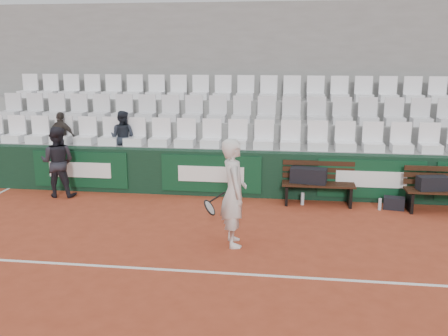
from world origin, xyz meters
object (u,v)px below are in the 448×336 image
Objects in this scene: bench_left at (318,194)px; ball_kid at (58,162)px; spectator_b at (60,118)px; sports_bag_right at (433,183)px; sports_bag_ground at (394,203)px; tennis_player at (234,193)px; spectator_c at (122,118)px; water_bottle_far at (380,204)px; sports_bag_left at (309,175)px; water_bottle_near at (303,199)px; bench_right at (444,201)px.

bench_left is 0.97× the size of ball_kid.
sports_bag_right is at bearing -179.41° from spectator_b.
bench_left is 2.26m from sports_bag_right.
tennis_player is (-3.02, -2.32, 0.77)m from sports_bag_ground.
spectator_c is (-4.51, 0.91, 1.40)m from bench_left.
tennis_player reaches higher than water_bottle_far.
spectator_b reaches higher than sports_bag_left.
bench_left is 5.68× the size of water_bottle_near.
bench_left is 1.26× the size of spectator_b.
water_bottle_far is 0.15× the size of ball_kid.
ball_kid is at bearing 179.62° from sports_bag_right.
spectator_b is 1.51m from spectator_c.
bench_left is 6.24m from spectator_b.
sports_bag_left is (-2.67, 0.22, 0.38)m from bench_right.
water_bottle_near is at bearing 178.38° from spectator_b.
bench_left is at bearing -7.64° from sports_bag_left.
water_bottle_far is 0.13× the size of tennis_player.
spectator_c reaches higher than sports_bag_right.
bench_right is 2.78m from water_bottle_near.
ball_kid is at bearing -178.46° from bench_left.
sports_bag_left is at bearing 172.36° from bench_left.
spectator_c is at bearing 168.56° from bench_left.
tennis_player is 5.67m from spectator_b.
sports_bag_ground is at bearing 175.92° from bench_right.
spectator_c reaches higher than ball_kid.
sports_bag_right is at bearing 1.52° from water_bottle_far.
sports_bag_left is 0.48× the size of ball_kid.
bench_right is 0.94m from sports_bag_ground.
sports_bag_right is at bearing 31.16° from tennis_player.
water_bottle_far is 0.19× the size of spectator_c.
spectator_b is at bearing 172.54° from bench_right.
sports_bag_right is at bearing -5.24° from bench_left.
water_bottle_near is 4.56m from spectator_c.
sports_bag_left is 2.81m from tennis_player.
ball_kid is at bearing 179.35° from water_bottle_far.
tennis_player reaches higher than water_bottle_near.
tennis_player is (-3.72, -2.25, 0.30)m from sports_bag_right.
water_bottle_near is (-1.84, 0.04, 0.01)m from sports_bag_ground.
sports_bag_ground is 0.31m from water_bottle_far.
spectator_b is at bearing 172.28° from sports_bag_right.
sports_bag_left is 1.54m from water_bottle_far.
tennis_player is 4.74m from ball_kid.
spectator_c reaches higher than sports_bag_left.
spectator_b is at bearing 172.12° from sports_bag_ground.
water_bottle_near is (-0.32, -0.09, -0.09)m from bench_left.
ball_kid is (-7.85, 0.05, 0.19)m from sports_bag_right.
sports_bag_left is at bearing 175.18° from bench_right.
water_bottle_far is 6.04m from spectator_c.
ball_kid is (-6.87, 0.08, 0.66)m from water_bottle_far.
bench_right reaches higher than water_bottle_near.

